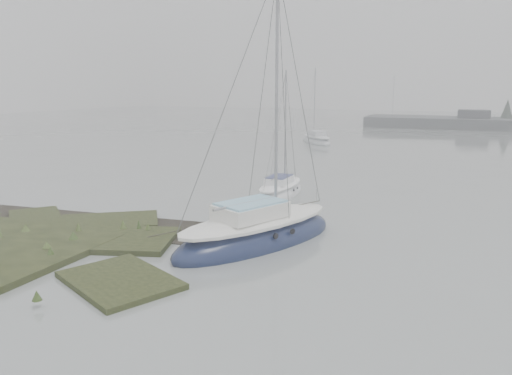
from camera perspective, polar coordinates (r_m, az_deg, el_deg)
The scene contains 5 objects.
ground at distance 43.04m, azimuth 10.09°, elevation 3.83°, with size 160.00×160.00×0.00m, color slate.
sailboat_main at distance 18.33m, azimuth 0.09°, elevation -5.42°, with size 5.25×7.71×10.40m.
sailboat_white at distance 26.22m, azimuth 2.81°, elevation -0.45°, with size 1.65×4.95×6.97m.
sailboat_far_a at distance 50.55m, azimuth 6.93°, elevation 5.34°, with size 4.95×5.58×7.97m.
sailboat_far_c at distance 74.32m, azimuth 15.80°, elevation 6.96°, with size 5.43×1.83×7.64m.
Camera 1 is at (9.57, -11.58, 5.69)m, focal length 35.00 mm.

